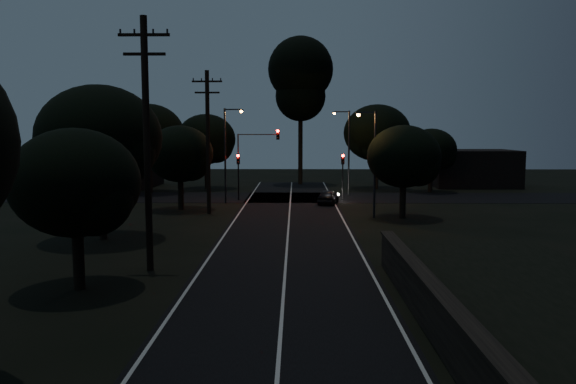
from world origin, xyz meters
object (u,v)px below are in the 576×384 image
object	(u,v)px
tall_pine	(301,78)
signal_right	(343,168)
streetlight_c	(372,156)
signal_left	(238,168)
streetlight_b	(347,147)
streetlight_a	(227,149)
utility_pole_far	(208,140)
signal_mast	(257,151)
utility_pole_mid	(147,140)
car	(328,197)

from	to	relation	value
tall_pine	signal_right	world-z (taller)	tall_pine
signal_right	streetlight_c	distance (m)	10.18
tall_pine	streetlight_c	bearing A→B (deg)	-79.07
signal_left	streetlight_b	xyz separation A→B (m)	(9.91, 4.01, 1.80)
streetlight_a	utility_pole_far	bearing A→B (deg)	-96.59
signal_mast	signal_left	bearing A→B (deg)	-179.87
utility_pole_far	streetlight_c	bearing A→B (deg)	-9.60
streetlight_a	signal_left	bearing A→B (deg)	70.41
utility_pole_mid	streetlight_a	size ratio (longest dim) A/B	1.38
streetlight_a	signal_right	bearing A→B (deg)	11.34
utility_pole_far	streetlight_a	size ratio (longest dim) A/B	1.31
tall_pine	signal_right	distance (m)	17.97
signal_left	streetlight_a	bearing A→B (deg)	-109.59
signal_mast	streetlight_c	world-z (taller)	streetlight_c
utility_pole_mid	utility_pole_far	bearing A→B (deg)	90.00
car	signal_left	bearing A→B (deg)	-4.93
streetlight_b	signal_mast	bearing A→B (deg)	-154.01
utility_pole_far	signal_right	bearing A→B (deg)	37.00
tall_pine	streetlight_b	bearing A→B (deg)	-68.62
utility_pole_mid	signal_left	bearing A→B (deg)	86.79
streetlight_b	streetlight_c	distance (m)	14.01
signal_left	streetlight_b	world-z (taller)	streetlight_b
utility_pole_mid	utility_pole_far	size ratio (longest dim) A/B	1.05
signal_left	signal_mast	xyz separation A→B (m)	(1.69, 0.00, 1.50)
signal_left	tall_pine	bearing A→B (deg)	69.54
signal_left	streetlight_a	distance (m)	2.77
streetlight_b	utility_pole_far	bearing A→B (deg)	-133.30
streetlight_a	car	world-z (taller)	streetlight_a
utility_pole_mid	utility_pole_far	distance (m)	17.00
tall_pine	car	size ratio (longest dim) A/B	4.63
utility_pole_mid	signal_mast	xyz separation A→B (m)	(3.09, 24.99, -1.40)
streetlight_c	car	size ratio (longest dim) A/B	2.08
utility_pole_mid	signal_right	distance (m)	27.30
tall_pine	car	xyz separation A→B (m)	(2.20, -17.45, -11.42)
tall_pine	streetlight_c	distance (m)	26.60
signal_right	streetlight_b	distance (m)	4.45
signal_right	streetlight_a	xyz separation A→B (m)	(-9.91, -1.99, 1.80)
signal_mast	streetlight_a	distance (m)	3.13
streetlight_a	streetlight_c	distance (m)	13.72
signal_left	car	bearing A→B (deg)	-17.36
utility_pole_mid	utility_pole_far	world-z (taller)	utility_pole_mid
utility_pole_mid	streetlight_c	bearing A→B (deg)	51.74
signal_right	signal_mast	size ratio (longest dim) A/B	0.66
tall_pine	signal_right	size ratio (longest dim) A/B	4.07
utility_pole_mid	signal_right	world-z (taller)	utility_pole_mid
tall_pine	signal_right	xyz separation A→B (m)	(3.60, -15.01, -9.20)
utility_pole_mid	tall_pine	xyz separation A→B (m)	(7.00, 40.00, 6.30)
tall_pine	signal_mast	xyz separation A→B (m)	(-3.91, -15.01, -7.70)
utility_pole_mid	streetlight_c	size ratio (longest dim) A/B	1.47
signal_mast	streetlight_a	bearing A→B (deg)	-140.23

